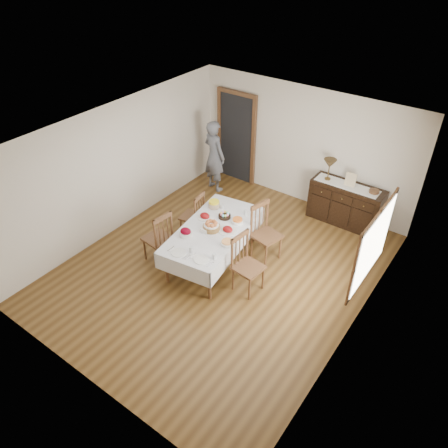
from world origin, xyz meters
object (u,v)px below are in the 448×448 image
Objects in this scene: person at (214,154)px; table_lamp at (330,164)px; chair_left_near at (159,237)px; dining_table at (213,233)px; chair_right_far at (265,231)px; chair_left_far at (194,215)px; chair_right_near at (246,263)px; sideboard at (345,204)px.

table_lamp is at bearing -157.01° from person.
chair_left_near is 3.70m from table_lamp.
dining_table is 0.96m from chair_right_far.
chair_left_near is 0.60× the size of person.
chair_left_far is 1.50m from chair_right_far.
chair_right_near is 2.37× the size of table_lamp.
chair_left_far is 0.90× the size of chair_right_near.
chair_right_far reaches higher than sideboard.
table_lamp reaches higher than sideboard.
chair_left_far is (0.01, 0.99, -0.05)m from chair_left_near.
chair_right_far is 2.10m from sideboard.
chair_left_near is 3.91m from sideboard.
chair_left_far is 1.81m from chair_right_near.
dining_table is at bearing 132.16° from chair_left_near.
chair_right_far reaches higher than chair_left_near.
dining_table is 4.94× the size of table_lamp.
sideboard is at bearing -8.06° from chair_right_far.
chair_right_near is 0.97× the size of chair_right_far.
chair_left_far is at bearing -135.66° from sideboard.
chair_right_far is (0.68, 0.67, -0.08)m from dining_table.
dining_table is 0.90m from chair_left_far.
table_lamp is (-0.46, -0.03, 0.80)m from sideboard.
sideboard is at bearing 124.56° from chair_left_far.
chair_left_far is at bearing 144.57° from dining_table.
chair_right_near reaches higher than chair_left_near.
chair_right_far is 2.45× the size of table_lamp.
person reaches higher than sideboard.
chair_left_near is at bearing 107.18° from chair_right_near.
chair_right_near is at bearing -24.28° from dining_table.
person reaches higher than chair_right_near.
chair_right_near reaches higher than chair_left_far.
sideboard is at bearing -157.79° from person.
dining_table is 1.52× the size of sideboard.
chair_right_near is 2.92m from table_lamp.
chair_left_far is 3.15m from sideboard.
chair_right_near is at bearing -92.35° from table_lamp.
person is at bearing 70.69° from chair_right_far.
dining_table is at bearing 52.73° from chair_left_far.
table_lamp is (1.01, 2.58, 0.60)m from dining_table.
chair_right_near is (1.68, -0.67, 0.05)m from chair_left_far.
person is at bearing -157.60° from chair_left_near.
chair_left_near is at bearing -152.23° from dining_table.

